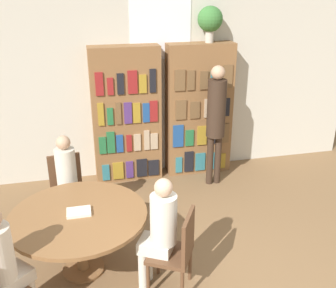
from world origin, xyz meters
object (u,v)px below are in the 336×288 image
seated_reader_back (4,261)px  librarian_standing (216,115)px  bookshelf_left (127,115)px  seated_reader_left (68,179)px  reading_table (79,222)px  chair_left_side (67,186)px  bookshelf_right (199,110)px  flower_vase (210,20)px  seated_reader_right (159,228)px  chair_far_side (178,249)px

seated_reader_back → librarian_standing: bearing=86.1°
bookshelf_left → seated_reader_left: (-0.89, -1.22, -0.34)m
reading_table → seated_reader_back: (-0.62, -0.59, 0.09)m
seated_reader_left → chair_left_side: bearing=-90.0°
bookshelf_right → librarian_standing: bookshelf_right is taller
seated_reader_left → flower_vase: bearing=-157.4°
chair_left_side → bookshelf_right: bearing=-160.2°
librarian_standing → seated_reader_left: bearing=-161.1°
flower_vase → seated_reader_back: (-2.66, -2.66, -1.66)m
chair_left_side → seated_reader_right: size_ratio=0.72×
reading_table → seated_reader_back: bearing=-136.8°
reading_table → chair_far_side: chair_far_side is taller
bookshelf_right → seated_reader_back: bearing=-133.6°
seated_reader_left → librarian_standing: (2.11, 0.72, 0.42)m
librarian_standing → chair_far_side: bearing=-118.0°
seated_reader_right → chair_left_side: bearing=60.2°
bookshelf_right → reading_table: bookshelf_right is taller
flower_vase → chair_left_side: flower_vase is taller
reading_table → seated_reader_back: seated_reader_back is taller
bookshelf_right → chair_left_side: bookshelf_right is taller
bookshelf_right → seated_reader_left: size_ratio=1.67×
seated_reader_back → bookshelf_right: bearing=93.1°
chair_far_side → librarian_standing: 2.42m
flower_vase → bookshelf_left: bearing=-179.8°
librarian_standing → bookshelf_left: bearing=157.8°
reading_table → librarian_standing: (2.01, 1.57, 0.48)m
reading_table → librarian_standing: bearing=38.0°
flower_vase → chair_far_side: 3.37m
bookshelf_right → flower_vase: flower_vase is taller
chair_left_side → seated_reader_back: 1.70m
seated_reader_left → seated_reader_right: seated_reader_right is taller
bookshelf_left → seated_reader_back: bookshelf_left is taller
bookshelf_right → seated_reader_right: bearing=-115.1°
librarian_standing → reading_table: bearing=-142.0°
bookshelf_left → chair_left_side: size_ratio=2.32×
bookshelf_left → librarian_standing: (1.23, -0.50, 0.08)m
flower_vase → seated_reader_left: 2.99m
chair_far_side → librarian_standing: (1.10, 2.07, 0.61)m
chair_far_side → librarian_standing: size_ratio=0.49×
chair_left_side → seated_reader_left: seated_reader_left is taller
chair_left_side → seated_reader_left: (0.02, -0.18, 0.19)m
bookshelf_right → chair_far_side: bearing=-111.3°
reading_table → bookshelf_right: bearing=47.3°
bookshelf_left → flower_vase: size_ratio=3.98×
bookshelf_left → bookshelf_right: size_ratio=1.00×
chair_left_side → seated_reader_left: size_ratio=0.72×
flower_vase → seated_reader_back: size_ratio=0.42×
flower_vase → chair_left_side: 3.05m
seated_reader_left → librarian_standing: bearing=-168.3°
bookshelf_right → seated_reader_left: bearing=-148.7°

